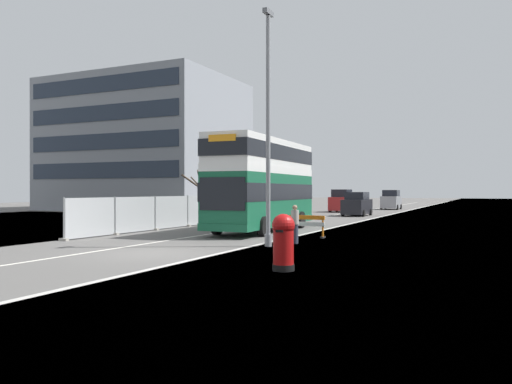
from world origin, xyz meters
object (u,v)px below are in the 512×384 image
object	(u,v)px
lamppost_foreground	(268,134)
car_receding_mid	(342,201)
car_receding_far	(391,200)
red_pillar_postbox	(283,240)
roadworks_barrier	(307,224)
double_decker_bus	(263,183)
pedestrian_at_kerb	(295,224)
car_oncoming_near	(357,205)

from	to	relation	value
lamppost_foreground	car_receding_mid	size ratio (longest dim) A/B	2.40
car_receding_far	car_receding_mid	bearing A→B (deg)	-109.52
red_pillar_postbox	roadworks_barrier	size ratio (longest dim) A/B	0.89
lamppost_foreground	car_receding_far	xyz separation A→B (m)	(-3.04, 43.15, -3.47)
car_receding_mid	double_decker_bus	bearing A→B (deg)	-83.65
roadworks_barrier	car_receding_far	xyz separation A→B (m)	(-3.12, 38.73, 0.41)
lamppost_foreground	car_receding_far	bearing A→B (deg)	94.03
red_pillar_postbox	car_receding_mid	xyz separation A→B (m)	(-9.32, 39.20, 0.22)
roadworks_barrier	pedestrian_at_kerb	distance (m)	2.93
double_decker_bus	roadworks_barrier	bearing A→B (deg)	-37.98
lamppost_foreground	car_receding_far	distance (m)	43.40
lamppost_foreground	car_receding_mid	bearing A→B (deg)	100.77
red_pillar_postbox	car_receding_far	size ratio (longest dim) A/B	0.42
car_receding_far	pedestrian_at_kerb	xyz separation A→B (m)	(3.61, -41.62, -0.25)
red_pillar_postbox	car_receding_mid	bearing A→B (deg)	103.38
car_oncoming_near	pedestrian_at_kerb	distance (m)	25.07
red_pillar_postbox	pedestrian_at_kerb	bearing A→B (deg)	108.35
roadworks_barrier	car_receding_far	size ratio (longest dim) A/B	0.48
car_oncoming_near	car_receding_far	size ratio (longest dim) A/B	1.14
car_receding_mid	pedestrian_at_kerb	bearing A→B (deg)	-77.75
car_oncoming_near	car_receding_mid	distance (m)	8.08
double_decker_bus	red_pillar_postbox	xyz separation A→B (m)	(6.37, -12.72, -1.81)
roadworks_barrier	pedestrian_at_kerb	world-z (taller)	pedestrian_at_kerb
car_receding_far	lamppost_foreground	bearing A→B (deg)	-85.97
red_pillar_postbox	pedestrian_at_kerb	xyz separation A→B (m)	(-2.35, 7.07, -0.05)
lamppost_foreground	roadworks_barrier	world-z (taller)	lamppost_foreground
car_oncoming_near	car_receding_far	bearing A→B (deg)	90.31
double_decker_bus	car_receding_far	bearing A→B (deg)	89.34
double_decker_bus	pedestrian_at_kerb	xyz separation A→B (m)	(4.03, -5.65, -1.87)
lamppost_foreground	red_pillar_postbox	size ratio (longest dim) A/B	5.95
car_receding_far	car_oncoming_near	bearing A→B (deg)	-89.69
car_receding_mid	car_receding_far	size ratio (longest dim) A/B	1.05
red_pillar_postbox	pedestrian_at_kerb	size ratio (longest dim) A/B	0.98
double_decker_bus	car_oncoming_near	size ratio (longest dim) A/B	2.46
double_decker_bus	car_oncoming_near	xyz separation A→B (m)	(0.51, 19.18, -1.69)
car_receding_mid	pedestrian_at_kerb	xyz separation A→B (m)	(6.98, -32.13, -0.27)
lamppost_foreground	car_oncoming_near	distance (m)	26.75
red_pillar_postbox	car_oncoming_near	xyz separation A→B (m)	(-5.87, 31.89, 0.12)
pedestrian_at_kerb	red_pillar_postbox	bearing A→B (deg)	-71.65
lamppost_foreground	pedestrian_at_kerb	xyz separation A→B (m)	(0.57, 1.53, -3.73)
car_receding_far	pedestrian_at_kerb	distance (m)	41.78
double_decker_bus	car_receding_mid	size ratio (longest dim) A/B	2.68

